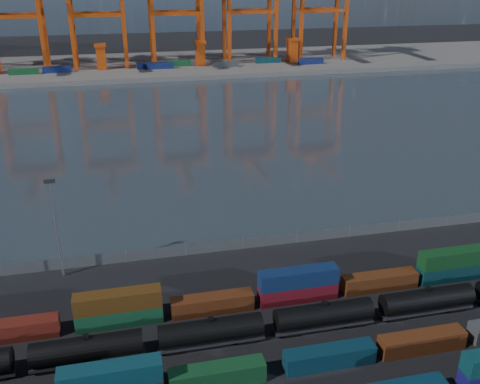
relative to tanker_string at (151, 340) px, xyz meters
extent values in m
plane|color=black|center=(17.62, -3.89, -2.17)|extent=(700.00, 700.00, 0.00)
plane|color=#2B363F|center=(17.62, 101.11, -2.16)|extent=(700.00, 700.00, 0.00)
cube|color=#514F4C|center=(17.62, 206.11, -1.17)|extent=(700.00, 70.00, 2.00)
cube|color=#0D3B47|center=(-4.87, -6.97, 1.58)|extent=(11.53, 2.34, 2.50)
cube|color=#124521|center=(7.25, -6.97, -0.92)|extent=(11.53, 2.34, 2.50)
cube|color=#0B2C3C|center=(21.40, -6.97, -0.92)|extent=(11.53, 2.34, 2.50)
cube|color=#5B2A12|center=(34.03, -6.97, -0.92)|extent=(11.53, 2.34, 2.50)
cube|color=maroon|center=(-17.67, 7.31, -0.88)|extent=(11.85, 2.41, 2.57)
cube|color=#144B2C|center=(-3.79, 7.31, -0.88)|extent=(11.85, 2.41, 2.57)
cube|color=#513110|center=(-3.79, 7.31, 1.69)|extent=(11.85, 2.41, 2.57)
cube|color=#572811|center=(9.23, 7.31, -0.88)|extent=(11.85, 2.41, 2.57)
cube|color=maroon|center=(22.07, 7.31, -0.88)|extent=(11.85, 2.41, 2.57)
cube|color=#0F244F|center=(22.07, 7.31, 1.69)|extent=(11.85, 2.41, 2.57)
cube|color=#582A11|center=(35.22, 7.31, -0.88)|extent=(11.85, 2.41, 2.57)
cube|color=#0B333A|center=(47.88, 7.31, -0.88)|extent=(11.85, 2.41, 2.57)
cube|color=#11421B|center=(47.88, 7.31, 1.69)|extent=(11.85, 2.41, 2.57)
cylinder|color=black|center=(-7.75, 0.00, 0.23)|extent=(13.53, 3.02, 3.02)
cylinder|color=black|center=(-7.75, 0.00, 1.89)|extent=(0.83, 0.83, 0.52)
cube|color=black|center=(-7.75, 0.00, -1.44)|extent=(14.05, 2.08, 0.42)
cube|color=black|center=(-12.43, 0.00, -1.85)|extent=(2.60, 1.87, 0.62)
cube|color=black|center=(-3.07, 0.00, -1.85)|extent=(2.60, 1.87, 0.62)
cylinder|color=black|center=(7.75, 0.00, 0.23)|extent=(13.53, 3.02, 3.02)
cylinder|color=black|center=(7.75, 0.00, 1.89)|extent=(0.83, 0.83, 0.52)
cube|color=black|center=(7.75, 0.00, -1.44)|extent=(14.05, 2.08, 0.42)
cube|color=black|center=(3.07, 0.00, -1.85)|extent=(2.60, 1.87, 0.62)
cube|color=black|center=(12.43, 0.00, -1.85)|extent=(2.60, 1.87, 0.62)
cylinder|color=black|center=(23.25, 0.00, 0.23)|extent=(13.53, 3.02, 3.02)
cylinder|color=black|center=(23.25, 0.00, 1.89)|extent=(0.83, 0.83, 0.52)
cube|color=black|center=(23.25, 0.00, -1.44)|extent=(14.05, 2.08, 0.42)
cube|color=black|center=(18.57, 0.00, -1.85)|extent=(2.60, 1.87, 0.62)
cube|color=black|center=(27.93, 0.00, -1.85)|extent=(2.60, 1.87, 0.62)
cylinder|color=black|center=(38.75, 0.00, 0.23)|extent=(13.53, 3.02, 3.02)
cylinder|color=black|center=(38.75, 0.00, 1.89)|extent=(0.83, 0.83, 0.52)
cube|color=black|center=(38.75, 0.00, -1.44)|extent=(14.05, 2.08, 0.42)
cube|color=black|center=(34.07, 0.00, -1.85)|extent=(2.60, 1.87, 0.62)
cube|color=black|center=(43.43, 0.00, -1.85)|extent=(2.60, 1.87, 0.62)
cube|color=#595B5E|center=(17.62, 24.11, -1.17)|extent=(160.00, 0.06, 2.00)
cylinder|color=slate|center=(-12.38, 24.11, -1.07)|extent=(0.12, 0.12, 2.20)
cylinder|color=slate|center=(-2.38, 24.11, -1.07)|extent=(0.12, 0.12, 2.20)
cylinder|color=slate|center=(7.62, 24.11, -1.07)|extent=(0.12, 0.12, 2.20)
cylinder|color=slate|center=(17.62, 24.11, -1.07)|extent=(0.12, 0.12, 2.20)
cylinder|color=slate|center=(27.62, 24.11, -1.07)|extent=(0.12, 0.12, 2.20)
cylinder|color=slate|center=(37.62, 24.11, -1.07)|extent=(0.12, 0.12, 2.20)
cylinder|color=slate|center=(47.62, 24.11, -1.07)|extent=(0.12, 0.12, 2.20)
cylinder|color=slate|center=(57.62, 24.11, -1.07)|extent=(0.12, 0.12, 2.20)
cylinder|color=slate|center=(-12.38, 22.11, 5.83)|extent=(0.36, 0.36, 16.00)
cube|color=black|center=(-12.38, 22.11, 14.13)|extent=(1.60, 0.40, 0.60)
cube|color=#C7420E|center=(-31.16, 194.99, 20.78)|extent=(1.63, 1.63, 45.89)
cube|color=#C7420E|center=(-31.16, 207.23, 20.78)|extent=(1.63, 1.63, 45.89)
cube|color=#C7420E|center=(-42.38, 194.99, 23.08)|extent=(22.44, 1.43, 1.43)
cube|color=#C7420E|center=(-42.38, 207.23, 23.08)|extent=(22.44, 1.43, 1.43)
cube|color=#C7420E|center=(-18.59, 194.99, 20.78)|extent=(1.63, 1.63, 45.89)
cube|color=#C7420E|center=(-18.59, 207.23, 20.78)|extent=(1.63, 1.63, 45.89)
cube|color=#C7420E|center=(3.84, 194.99, 20.78)|extent=(1.63, 1.63, 45.89)
cube|color=#C7420E|center=(3.84, 207.23, 20.78)|extent=(1.63, 1.63, 45.89)
cube|color=#C7420E|center=(-7.38, 194.99, 23.08)|extent=(22.44, 1.43, 1.43)
cube|color=#C7420E|center=(-7.38, 207.23, 23.08)|extent=(22.44, 1.43, 1.43)
cube|color=#C7420E|center=(16.41, 194.99, 20.78)|extent=(1.63, 1.63, 45.89)
cube|color=#C7420E|center=(16.41, 207.23, 20.78)|extent=(1.63, 1.63, 45.89)
cube|color=#C7420E|center=(38.84, 194.99, 20.78)|extent=(1.63, 1.63, 45.89)
cube|color=#C7420E|center=(38.84, 207.23, 20.78)|extent=(1.63, 1.63, 45.89)
cube|color=#C7420E|center=(27.62, 194.99, 23.08)|extent=(22.44, 1.43, 1.43)
cube|color=#C7420E|center=(27.62, 207.23, 23.08)|extent=(22.44, 1.43, 1.43)
cube|color=#C7420E|center=(51.41, 194.99, 20.78)|extent=(1.63, 1.63, 45.89)
cube|color=#C7420E|center=(51.41, 207.23, 20.78)|extent=(1.63, 1.63, 45.89)
cube|color=#C7420E|center=(73.84, 194.99, 20.78)|extent=(1.63, 1.63, 45.89)
cube|color=#C7420E|center=(73.84, 207.23, 20.78)|extent=(1.63, 1.63, 45.89)
cube|color=#C7420E|center=(62.62, 194.99, 23.08)|extent=(22.44, 1.43, 1.43)
cube|color=#C7420E|center=(62.62, 207.23, 23.08)|extent=(22.44, 1.43, 1.43)
cube|color=#C7420E|center=(86.41, 194.99, 20.78)|extent=(1.63, 1.63, 45.89)
cube|color=#C7420E|center=(86.41, 207.23, 20.78)|extent=(1.63, 1.63, 45.89)
cube|color=#C7420E|center=(108.84, 194.99, 20.78)|extent=(1.63, 1.63, 45.89)
cube|color=#C7420E|center=(108.84, 207.23, 20.78)|extent=(1.63, 1.63, 45.89)
cube|color=#C7420E|center=(97.62, 194.99, 23.08)|extent=(22.44, 1.43, 1.43)
cube|color=#C7420E|center=(97.62, 207.23, 23.08)|extent=(22.44, 1.43, 1.43)
cube|color=navy|center=(18.28, 190.79, 1.13)|extent=(12.00, 2.44, 2.60)
cube|color=navy|center=(88.97, 187.03, 1.13)|extent=(12.00, 2.44, 2.60)
cube|color=navy|center=(13.98, 192.19, 1.13)|extent=(12.00, 2.44, 2.60)
cube|color=#3F4244|center=(48.00, 188.81, 1.13)|extent=(12.00, 2.44, 2.60)
cube|color=#144C23|center=(-40.12, 190.31, 1.13)|extent=(12.00, 2.44, 2.60)
cube|color=navy|center=(-26.54, 191.63, 1.13)|extent=(12.00, 2.44, 2.60)
cube|color=#144C23|center=(26.96, 195.59, 1.13)|extent=(12.00, 2.44, 2.60)
cube|color=#0C3842|center=(70.03, 194.94, 1.13)|extent=(12.00, 2.44, 2.60)
cube|color=#C7420E|center=(-7.38, 196.11, 4.83)|extent=(4.00, 6.00, 10.00)
cube|color=#C7420E|center=(-7.38, 196.11, 10.33)|extent=(5.00, 7.00, 1.20)
cube|color=#C7420E|center=(37.62, 196.11, 4.83)|extent=(4.00, 6.00, 10.00)
cube|color=#C7420E|center=(37.62, 196.11, 10.33)|extent=(5.00, 7.00, 1.20)
cube|color=#C7420E|center=(82.62, 196.11, 4.83)|extent=(4.00, 6.00, 10.00)
cube|color=#C7420E|center=(82.62, 196.11, 10.33)|extent=(5.00, 7.00, 1.20)
camera|label=1|loc=(-1.21, -55.85, 43.94)|focal=40.00mm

